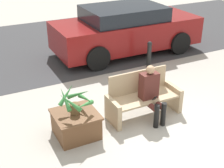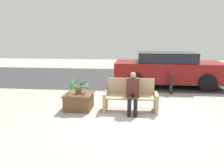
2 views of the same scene
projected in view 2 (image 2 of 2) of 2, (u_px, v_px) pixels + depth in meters
The scene contains 8 objects.
ground_plane at pixel (134, 119), 5.65m from camera, with size 30.00×30.00×0.00m, color #ADA89E.
road_surface at pixel (135, 78), 11.39m from camera, with size 20.00×6.00×0.01m, color #38383A.
bench at pixel (131, 97), 6.30m from camera, with size 1.54×0.59×0.91m.
person_seated at pixel (133, 92), 6.05m from camera, with size 0.36×0.60×1.14m.
planter_box at pixel (79, 101), 6.41m from camera, with size 0.80×0.78×0.48m.
potted_plant at pixel (79, 85), 6.31m from camera, with size 0.65×0.69×0.53m.
parked_car at pixel (168, 69), 9.37m from camera, with size 4.50×1.98×1.46m.
bollard_post at pixel (171, 83), 8.10m from camera, with size 0.13×0.13×0.77m.
Camera 2 is at (-0.00, -5.36, 2.10)m, focal length 35.00 mm.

